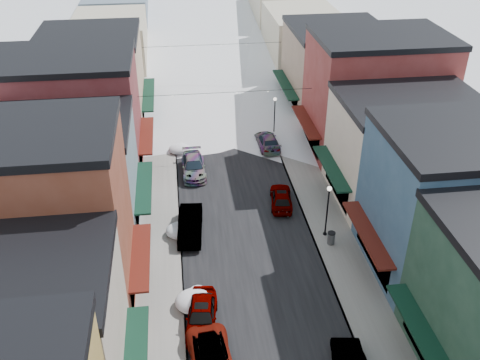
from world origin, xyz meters
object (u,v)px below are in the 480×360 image
object	(u,v)px
car_silver_sedan	(202,315)
car_dark_hatch	(190,225)
trash_can	(331,238)
streetlamp_near	(328,205)

from	to	relation	value
car_silver_sedan	car_dark_hatch	size ratio (longest dim) A/B	0.92
trash_can	streetlamp_near	size ratio (longest dim) A/B	0.23
trash_can	car_silver_sedan	bearing A→B (deg)	-146.37
car_silver_sedan	streetlamp_near	xyz separation A→B (m)	(10.01, 7.90, 2.10)
car_silver_sedan	streetlamp_near	world-z (taller)	streetlamp_near
car_silver_sedan	trash_can	world-z (taller)	car_silver_sedan
trash_can	streetlamp_near	bearing A→B (deg)	96.53
car_silver_sedan	streetlamp_near	distance (m)	12.92
trash_can	streetlamp_near	distance (m)	2.52
car_silver_sedan	streetlamp_near	size ratio (longest dim) A/B	1.07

